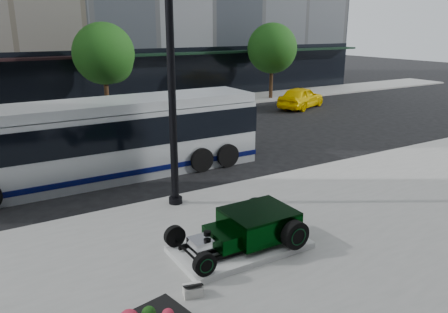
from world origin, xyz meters
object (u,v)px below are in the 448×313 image
yellow_taxi (301,97)px  white_sedan (196,135)px  lamppost (172,90)px  transit_bus (105,139)px  hot_rod (252,226)px

yellow_taxi → white_sedan: bearing=94.6°
white_sedan → yellow_taxi: size_ratio=1.17×
yellow_taxi → lamppost: bearing=104.2°
transit_bus → yellow_taxi: (16.00, 7.47, -0.73)m
lamppost → white_sedan: lamppost is taller
hot_rod → transit_bus: transit_bus is taller
white_sedan → lamppost: bearing=133.6°
lamppost → white_sedan: size_ratio=1.51×
transit_bus → yellow_taxi: 17.67m
hot_rod → lamppost: bearing=97.1°
transit_bus → hot_rod: bearing=-79.2°
lamppost → yellow_taxi: lamppost is taller
lamppost → transit_bus: bearing=104.1°
hot_rod → yellow_taxi: yellow_taxi is taller
lamppost → white_sedan: (3.59, 5.45, -2.98)m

